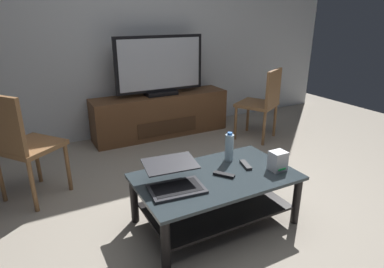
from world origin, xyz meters
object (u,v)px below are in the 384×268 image
object	(u,v)px
television	(160,67)
cell_phone	(188,165)
media_cabinet	(161,115)
dining_chair	(263,101)
router_box	(278,161)
soundbar_remote	(224,175)
laptop	(174,178)
side_chair	(20,142)
tv_remote	(246,165)
coffee_table	(215,190)
water_bottle_near	(229,147)

from	to	relation	value
television	cell_phone	distance (m)	1.88
media_cabinet	dining_chair	xyz separation A→B (m)	(1.06, -0.75, 0.24)
router_box	soundbar_remote	xyz separation A→B (m)	(-0.41, 0.11, -0.07)
router_box	cell_phone	world-z (taller)	router_box
media_cabinet	laptop	world-z (taller)	laptop
side_chair	cell_phone	size ratio (longest dim) A/B	6.82
media_cabinet	tv_remote	size ratio (longest dim) A/B	11.11
laptop	cell_phone	xyz separation A→B (m)	(0.23, 0.24, -0.06)
television	router_box	size ratio (longest dim) A/B	7.65
cell_phone	tv_remote	bearing A→B (deg)	-6.85
cell_phone	soundbar_remote	world-z (taller)	soundbar_remote
coffee_table	media_cabinet	xyz separation A→B (m)	(0.41, 2.00, -0.01)
media_cabinet	cell_phone	distance (m)	1.84
coffee_table	water_bottle_near	world-z (taller)	water_bottle_near
television	laptop	bearing A→B (deg)	-110.71
router_box	television	bearing A→B (deg)	91.45
coffee_table	side_chair	world-z (taller)	side_chair
coffee_table	water_bottle_near	xyz separation A→B (m)	(0.24, 0.18, 0.24)
media_cabinet	television	world-z (taller)	television
television	laptop	size ratio (longest dim) A/B	2.78
dining_chair	laptop	distance (m)	2.20
laptop	router_box	distance (m)	0.81
water_bottle_near	soundbar_remote	bearing A→B (deg)	-131.26
coffee_table	tv_remote	size ratio (longest dim) A/B	7.36
media_cabinet	tv_remote	xyz separation A→B (m)	(-0.12, -1.97, 0.14)
television	router_box	world-z (taller)	television
coffee_table	laptop	xyz separation A→B (m)	(-0.34, -0.00, 0.18)
television	tv_remote	world-z (taller)	television
media_cabinet	cell_phone	size ratio (longest dim) A/B	12.70
soundbar_remote	router_box	bearing A→B (deg)	-50.54
coffee_table	dining_chair	distance (m)	1.94
soundbar_remote	media_cabinet	bearing A→B (deg)	43.92
dining_chair	cell_phone	xyz separation A→B (m)	(-1.58, -1.01, -0.10)
tv_remote	soundbar_remote	distance (m)	0.25
coffee_table	water_bottle_near	distance (m)	0.38
laptop	media_cabinet	bearing A→B (deg)	69.49
dining_chair	tv_remote	world-z (taller)	dining_chair
side_chair	media_cabinet	bearing A→B (deg)	30.62
coffee_table	tv_remote	xyz separation A→B (m)	(0.29, 0.02, 0.13)
router_box	tv_remote	xyz separation A→B (m)	(-0.17, 0.16, -0.07)
water_bottle_near	television	bearing A→B (deg)	84.53
laptop	soundbar_remote	world-z (taller)	laptop
water_bottle_near	cell_phone	world-z (taller)	water_bottle_near
router_box	soundbar_remote	world-z (taller)	router_box
media_cabinet	cell_phone	bearing A→B (deg)	-106.44
coffee_table	cell_phone	world-z (taller)	cell_phone
router_box	water_bottle_near	distance (m)	0.39
coffee_table	router_box	bearing A→B (deg)	-17.13
side_chair	soundbar_remote	world-z (taller)	side_chair
dining_chair	router_box	world-z (taller)	dining_chair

